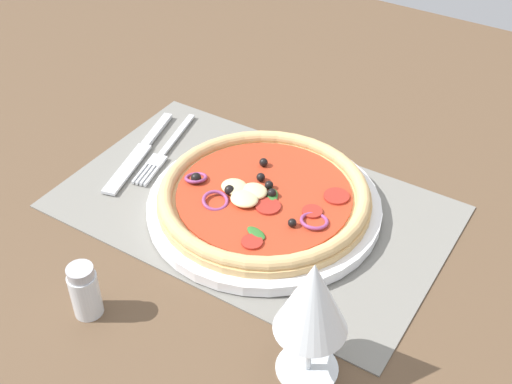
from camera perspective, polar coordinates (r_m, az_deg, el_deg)
The scene contains 8 objects.
ground_plane at distance 87.22cm, azimuth -0.29°, elevation -1.94°, with size 190.00×140.00×2.40cm, color brown.
placemat at distance 86.30cm, azimuth -0.29°, elevation -1.24°, with size 49.39×30.70×0.40cm, color slate.
plate at distance 84.98cm, azimuth 0.68°, elevation -1.19°, with size 29.97×29.97×1.44cm, color white.
pizza at distance 83.80cm, azimuth 0.65°, elevation -0.27°, with size 27.25×27.25×2.67cm.
fork at distance 96.10cm, azimuth -7.92°, elevation 3.46°, with size 5.47×17.89×0.44cm.
knife at distance 96.45cm, azimuth -9.96°, elevation 3.39°, with size 6.57×19.78×0.62cm.
wine_glass at distance 61.71cm, azimuth 4.85°, elevation -9.38°, with size 7.20×7.20×14.90cm.
pepper_shaker at distance 73.85cm, azimuth -14.51°, elevation -8.25°, with size 3.20×3.20×6.70cm.
Camera 1 is at (-35.28, 55.38, 56.20)cm, focal length 46.54 mm.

